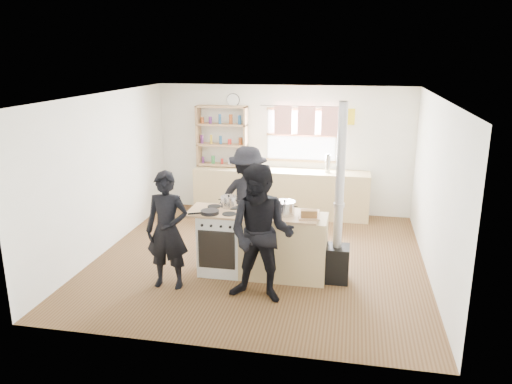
{
  "coord_description": "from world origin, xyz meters",
  "views": [
    {
      "loc": [
        1.33,
        -7.09,
        3.1
      ],
      "look_at": [
        -0.04,
        -0.1,
        1.1
      ],
      "focal_mm": 35.0,
      "sensor_mm": 36.0,
      "label": 1
    }
  ],
  "objects_px": {
    "cooking_island": "(263,244)",
    "stockpot_stove": "(229,202)",
    "roast_tray": "(255,209)",
    "bread_board": "(309,215)",
    "thermos": "(328,164)",
    "person_near_right": "(261,234)",
    "skillet_greens": "(210,212)",
    "person_near_left": "(167,230)",
    "flue_heater": "(337,237)",
    "stockpot_counter": "(285,208)",
    "person_far": "(248,198)"
  },
  "relations": [
    {
      "from": "thermos",
      "to": "stockpot_stove",
      "type": "relative_size",
      "value": 1.43
    },
    {
      "from": "thermos",
      "to": "bread_board",
      "type": "height_order",
      "value": "thermos"
    },
    {
      "from": "cooking_island",
      "to": "person_far",
      "type": "height_order",
      "value": "person_far"
    },
    {
      "from": "stockpot_stove",
      "to": "flue_heater",
      "type": "xyz_separation_m",
      "value": [
        1.58,
        -0.18,
        -0.37
      ]
    },
    {
      "from": "stockpot_stove",
      "to": "person_near_right",
      "type": "distance_m",
      "value": 1.13
    },
    {
      "from": "bread_board",
      "to": "person_near_left",
      "type": "xyz_separation_m",
      "value": [
        -1.84,
        -0.49,
        -0.18
      ]
    },
    {
      "from": "stockpot_counter",
      "to": "flue_heater",
      "type": "height_order",
      "value": "flue_heater"
    },
    {
      "from": "flue_heater",
      "to": "person_near_right",
      "type": "relative_size",
      "value": 1.4
    },
    {
      "from": "skillet_greens",
      "to": "bread_board",
      "type": "bearing_deg",
      "value": 2.62
    },
    {
      "from": "flue_heater",
      "to": "stockpot_counter",
      "type": "bearing_deg",
      "value": -179.15
    },
    {
      "from": "thermos",
      "to": "person_near_right",
      "type": "relative_size",
      "value": 0.19
    },
    {
      "from": "thermos",
      "to": "roast_tray",
      "type": "bearing_deg",
      "value": -107.6
    },
    {
      "from": "person_near_left",
      "to": "person_far",
      "type": "height_order",
      "value": "person_far"
    },
    {
      "from": "thermos",
      "to": "person_near_right",
      "type": "distance_m",
      "value": 3.59
    },
    {
      "from": "stockpot_stove",
      "to": "stockpot_counter",
      "type": "bearing_deg",
      "value": -12.59
    },
    {
      "from": "roast_tray",
      "to": "person_near_left",
      "type": "bearing_deg",
      "value": -148.53
    },
    {
      "from": "flue_heater",
      "to": "person_near_left",
      "type": "height_order",
      "value": "flue_heater"
    },
    {
      "from": "stockpot_stove",
      "to": "stockpot_counter",
      "type": "xyz_separation_m",
      "value": [
        0.84,
        -0.19,
        0.01
      ]
    },
    {
      "from": "cooking_island",
      "to": "flue_heater",
      "type": "height_order",
      "value": "flue_heater"
    },
    {
      "from": "thermos",
      "to": "person_far",
      "type": "distance_m",
      "value": 2.18
    },
    {
      "from": "flue_heater",
      "to": "person_near_left",
      "type": "distance_m",
      "value": 2.32
    },
    {
      "from": "stockpot_stove",
      "to": "person_far",
      "type": "bearing_deg",
      "value": 81.26
    },
    {
      "from": "cooking_island",
      "to": "stockpot_stove",
      "type": "height_order",
      "value": "stockpot_stove"
    },
    {
      "from": "thermos",
      "to": "cooking_island",
      "type": "height_order",
      "value": "thermos"
    },
    {
      "from": "skillet_greens",
      "to": "stockpot_counter",
      "type": "bearing_deg",
      "value": 8.96
    },
    {
      "from": "roast_tray",
      "to": "skillet_greens",
      "type": "bearing_deg",
      "value": -159.47
    },
    {
      "from": "stockpot_stove",
      "to": "stockpot_counter",
      "type": "height_order",
      "value": "stockpot_counter"
    },
    {
      "from": "skillet_greens",
      "to": "person_far",
      "type": "relative_size",
      "value": 0.21
    },
    {
      "from": "thermos",
      "to": "skillet_greens",
      "type": "height_order",
      "value": "thermos"
    },
    {
      "from": "cooking_island",
      "to": "flue_heater",
      "type": "relative_size",
      "value": 0.79
    },
    {
      "from": "person_near_left",
      "to": "stockpot_stove",
      "type": "bearing_deg",
      "value": 48.51
    },
    {
      "from": "roast_tray",
      "to": "bread_board",
      "type": "relative_size",
      "value": 1.35
    },
    {
      "from": "cooking_island",
      "to": "person_near_left",
      "type": "height_order",
      "value": "person_near_left"
    },
    {
      "from": "flue_heater",
      "to": "person_near_left",
      "type": "bearing_deg",
      "value": -164.91
    },
    {
      "from": "stockpot_stove",
      "to": "person_far",
      "type": "distance_m",
      "value": 0.8
    },
    {
      "from": "skillet_greens",
      "to": "person_near_left",
      "type": "distance_m",
      "value": 0.66
    },
    {
      "from": "roast_tray",
      "to": "flue_heater",
      "type": "relative_size",
      "value": 0.17
    },
    {
      "from": "stockpot_counter",
      "to": "bread_board",
      "type": "xyz_separation_m",
      "value": [
        0.35,
        -0.1,
        -0.05
      ]
    },
    {
      "from": "stockpot_stove",
      "to": "person_near_left",
      "type": "height_order",
      "value": "person_near_left"
    },
    {
      "from": "stockpot_stove",
      "to": "bread_board",
      "type": "bearing_deg",
      "value": -13.56
    },
    {
      "from": "skillet_greens",
      "to": "roast_tray",
      "type": "height_order",
      "value": "roast_tray"
    },
    {
      "from": "flue_heater",
      "to": "person_far",
      "type": "height_order",
      "value": "flue_heater"
    },
    {
      "from": "person_near_right",
      "to": "flue_heater",
      "type": "bearing_deg",
      "value": 45.05
    },
    {
      "from": "thermos",
      "to": "person_far",
      "type": "xyz_separation_m",
      "value": [
        -1.16,
        -1.83,
        -0.22
      ]
    },
    {
      "from": "cooking_island",
      "to": "person_near_right",
      "type": "xyz_separation_m",
      "value": [
        0.12,
        -0.76,
        0.43
      ]
    },
    {
      "from": "skillet_greens",
      "to": "person_near_left",
      "type": "relative_size",
      "value": 0.21
    },
    {
      "from": "stockpot_counter",
      "to": "flue_heater",
      "type": "relative_size",
      "value": 0.12
    },
    {
      "from": "stockpot_stove",
      "to": "stockpot_counter",
      "type": "relative_size",
      "value": 0.8
    },
    {
      "from": "skillet_greens",
      "to": "stockpot_stove",
      "type": "distance_m",
      "value": 0.4
    },
    {
      "from": "person_far",
      "to": "cooking_island",
      "type": "bearing_deg",
      "value": 118.8
    }
  ]
}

